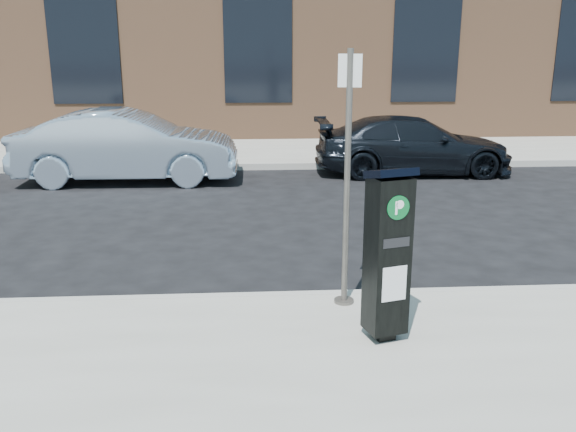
{
  "coord_description": "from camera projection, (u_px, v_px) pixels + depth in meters",
  "views": [
    {
      "loc": [
        -0.28,
        -6.51,
        2.9
      ],
      "look_at": [
        0.16,
        0.5,
        0.93
      ],
      "focal_mm": 38.0,
      "sensor_mm": 36.0,
      "label": 1
    }
  ],
  "objects": [
    {
      "name": "car_silver",
      "position": [
        127.0,
        146.0,
        13.29
      ],
      "size": [
        4.76,
        1.67,
        1.57
      ],
      "primitive_type": "imported",
      "rotation": [
        0.0,
        0.0,
        1.57
      ],
      "color": "#9FB4CA",
      "rests_on": "ground"
    },
    {
      "name": "sign_pole",
      "position": [
        347.0,
        183.0,
        6.41
      ],
      "size": [
        0.24,
        0.22,
        2.73
      ],
      "rotation": [
        0.0,
        0.0,
        -0.22
      ],
      "color": "#4C4843",
      "rests_on": "sidewalk_near"
    },
    {
      "name": "ground",
      "position": [
        277.0,
        305.0,
        7.06
      ],
      "size": [
        120.0,
        120.0,
        0.0
      ],
      "primitive_type": "plane",
      "color": "black",
      "rests_on": "ground"
    },
    {
      "name": "car_dark",
      "position": [
        413.0,
        145.0,
        14.21
      ],
      "size": [
        4.59,
        1.95,
        1.32
      ],
      "primitive_type": "imported",
      "rotation": [
        0.0,
        0.0,
        1.55
      ],
      "color": "black",
      "rests_on": "ground"
    },
    {
      "name": "curb_far",
      "position": [
        262.0,
        167.0,
        14.75
      ],
      "size": [
        60.0,
        0.12,
        0.16
      ],
      "primitive_type": "cube",
      "color": "#9E9B93",
      "rests_on": "ground"
    },
    {
      "name": "building",
      "position": [
        255.0,
        10.0,
        22.27
      ],
      "size": [
        28.0,
        10.05,
        8.25
      ],
      "color": "brown",
      "rests_on": "ground"
    },
    {
      "name": "parking_kiosk",
      "position": [
        387.0,
        253.0,
        5.72
      ],
      "size": [
        0.47,
        0.44,
        1.71
      ],
      "rotation": [
        0.0,
        0.0,
        0.28
      ],
      "color": "black",
      "rests_on": "sidewalk_near"
    },
    {
      "name": "sidewalk_far",
      "position": [
        258.0,
        133.0,
        20.49
      ],
      "size": [
        60.0,
        12.0,
        0.15
      ],
      "primitive_type": "cube",
      "color": "gray",
      "rests_on": "ground"
    },
    {
      "name": "curb_near",
      "position": [
        277.0,
        300.0,
        7.02
      ],
      "size": [
        60.0,
        0.12,
        0.16
      ],
      "primitive_type": "cube",
      "color": "#9E9B93",
      "rests_on": "ground"
    }
  ]
}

